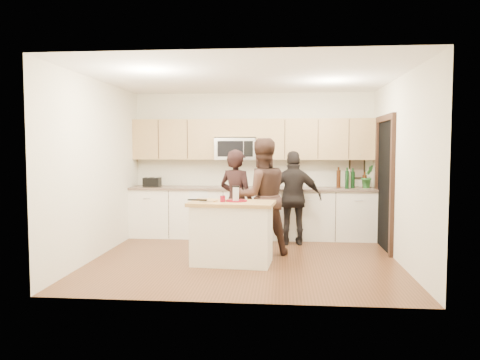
# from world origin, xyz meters

# --- Properties ---
(floor) EXTENTS (4.50, 4.50, 0.00)m
(floor) POSITION_xyz_m (0.00, 0.00, 0.00)
(floor) COLOR brown
(floor) RESTS_ON ground
(room_shell) EXTENTS (4.52, 4.02, 2.71)m
(room_shell) POSITION_xyz_m (0.00, 0.00, 1.73)
(room_shell) COLOR beige
(room_shell) RESTS_ON ground
(back_cabinetry) EXTENTS (4.50, 0.66, 0.94)m
(back_cabinetry) POSITION_xyz_m (0.00, 1.69, 0.47)
(back_cabinetry) COLOR white
(back_cabinetry) RESTS_ON ground
(upper_cabinetry) EXTENTS (4.50, 0.33, 0.75)m
(upper_cabinetry) POSITION_xyz_m (0.03, 1.83, 1.84)
(upper_cabinetry) COLOR tan
(upper_cabinetry) RESTS_ON ground
(microwave) EXTENTS (0.76, 0.41, 0.40)m
(microwave) POSITION_xyz_m (-0.31, 1.80, 1.65)
(microwave) COLOR silver
(microwave) RESTS_ON ground
(doorway) EXTENTS (0.06, 1.25, 2.20)m
(doorway) POSITION_xyz_m (2.23, 0.90, 1.16)
(doorway) COLOR black
(doorway) RESTS_ON ground
(framed_picture) EXTENTS (0.30, 0.03, 0.38)m
(framed_picture) POSITION_xyz_m (1.95, 1.98, 1.28)
(framed_picture) COLOR black
(framed_picture) RESTS_ON ground
(dish_towel) EXTENTS (0.34, 0.60, 0.48)m
(dish_towel) POSITION_xyz_m (-0.95, 1.50, 0.80)
(dish_towel) COLOR white
(dish_towel) RESTS_ON ground
(island) EXTENTS (1.26, 0.80, 0.90)m
(island) POSITION_xyz_m (-0.16, -0.29, 0.45)
(island) COLOR white
(island) RESTS_ON ground
(red_plate) EXTENTS (0.32, 0.32, 0.02)m
(red_plate) POSITION_xyz_m (-0.10, -0.24, 0.91)
(red_plate) COLOR maroon
(red_plate) RESTS_ON island
(box_grater) EXTENTS (0.10, 0.07, 0.21)m
(box_grater) POSITION_xyz_m (-0.10, -0.27, 1.02)
(box_grater) COLOR silver
(box_grater) RESTS_ON red_plate
(drink_glass) EXTENTS (0.07, 0.07, 0.09)m
(drink_glass) POSITION_xyz_m (-0.29, -0.35, 0.95)
(drink_glass) COLOR maroon
(drink_glass) RESTS_ON island
(cutting_board) EXTENTS (0.24, 0.19, 0.02)m
(cutting_board) POSITION_xyz_m (-0.49, -0.30, 0.91)
(cutting_board) COLOR #A67A45
(cutting_board) RESTS_ON island
(tongs) EXTENTS (0.28, 0.05, 0.02)m
(tongs) POSITION_xyz_m (-0.64, -0.38, 0.93)
(tongs) COLOR black
(tongs) RESTS_ON cutting_board
(knife) EXTENTS (0.20, 0.04, 0.01)m
(knife) POSITION_xyz_m (-0.50, -0.51, 0.92)
(knife) COLOR silver
(knife) RESTS_ON cutting_board
(toaster) EXTENTS (0.30, 0.24, 0.17)m
(toaster) POSITION_xyz_m (-1.88, 1.67, 1.02)
(toaster) COLOR black
(toaster) RESTS_ON back_cabinetry
(bottle_cluster) EXTENTS (0.54, 0.24, 0.38)m
(bottle_cluster) POSITION_xyz_m (1.78, 1.68, 1.12)
(bottle_cluster) COLOR #341809
(bottle_cluster) RESTS_ON back_cabinetry
(orchid) EXTENTS (0.29, 0.26, 0.42)m
(orchid) POSITION_xyz_m (2.10, 1.72, 1.15)
(orchid) COLOR #29682B
(orchid) RESTS_ON back_cabinetry
(woman_left) EXTENTS (0.71, 0.62, 1.64)m
(woman_left) POSITION_xyz_m (-0.18, 0.54, 0.82)
(woman_left) COLOR black
(woman_left) RESTS_ON ground
(woman_center) EXTENTS (1.06, 0.94, 1.82)m
(woman_center) POSITION_xyz_m (0.24, 0.33, 0.91)
(woman_center) COLOR #332019
(woman_center) RESTS_ON ground
(woman_right) EXTENTS (0.97, 0.44, 1.62)m
(woman_right) POSITION_xyz_m (0.76, 1.13, 0.81)
(woman_right) COLOR black
(woman_right) RESTS_ON ground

